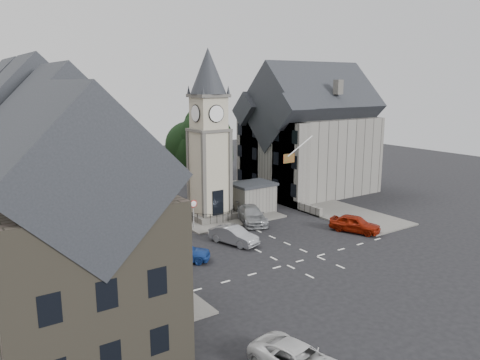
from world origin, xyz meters
TOP-DOWN VIEW (x-y plane):
  - ground at (0.00, 0.00)m, footprint 120.00×120.00m
  - pavement_west at (-12.50, 6.00)m, footprint 6.00×30.00m
  - pavement_east at (12.00, 8.00)m, footprint 6.00×26.00m
  - central_island at (1.50, 8.00)m, footprint 10.00×8.00m
  - road_markings at (0.00, -5.50)m, footprint 20.00×8.00m
  - clock_tower at (0.00, 7.99)m, footprint 4.86×4.86m
  - stone_shelter at (4.80, 7.50)m, footprint 4.30×3.30m
  - town_tree at (2.00, 13.00)m, footprint 7.20×7.20m
  - warning_sign_post at (-3.20, 5.43)m, footprint 0.70×0.19m
  - terrace_pink at (-15.50, 16.00)m, footprint 8.10×7.60m
  - terrace_cream at (-15.50, 8.00)m, footprint 8.10×7.60m
  - terrace_tudor at (-15.50, 0.00)m, footprint 8.10×7.60m
  - building_sw_stone at (-17.00, -9.00)m, footprint 8.60×7.60m
  - backdrop_west at (-12.00, 28.00)m, footprint 20.00×10.00m
  - east_building at (15.59, 11.00)m, footprint 14.40×11.40m
  - east_boundary_wall at (9.20, 10.00)m, footprint 0.40×16.00m
  - flagpole at (8.00, 4.00)m, footprint 3.68×0.10m
  - car_west_blue at (-7.50, -0.47)m, footprint 4.47×4.05m
  - car_west_silver at (-11.50, 5.19)m, footprint 4.52×4.33m
  - car_west_grey at (-8.48, 4.15)m, footprint 5.52×5.07m
  - car_island_silver at (-2.16, 0.50)m, footprint 2.75×4.65m
  - car_island_east at (2.50, 4.50)m, footprint 3.97×5.80m
  - car_east_red at (8.50, -3.00)m, footprint 3.38×4.82m
  - pedestrian at (11.12, 8.80)m, footprint 0.65×0.50m

SIDE VIEW (x-z plane):
  - ground at x=0.00m, z-range 0.00..0.00m
  - road_markings at x=0.00m, z-range 0.00..0.01m
  - pavement_west at x=-12.50m, z-range 0.00..0.14m
  - pavement_east at x=12.00m, z-range 0.00..0.14m
  - central_island at x=1.50m, z-range 0.00..0.16m
  - east_boundary_wall at x=9.20m, z-range 0.00..0.90m
  - car_west_grey at x=-8.48m, z-range 0.00..1.43m
  - car_island_silver at x=-2.16m, z-range 0.00..1.45m
  - car_west_blue at x=-7.50m, z-range 0.00..1.47m
  - car_east_red at x=8.50m, z-range 0.00..1.52m
  - car_west_silver at x=-11.50m, z-range 0.00..1.53m
  - car_island_east at x=2.50m, z-range 0.00..1.56m
  - pedestrian at x=11.12m, z-range 0.00..1.60m
  - stone_shelter at x=4.80m, z-range 0.01..3.09m
  - warning_sign_post at x=-3.20m, z-range 0.60..3.45m
  - backdrop_west at x=-12.00m, z-range 0.00..8.00m
  - building_sw_stone at x=-17.00m, z-range 0.15..10.55m
  - terrace_tudor at x=-15.50m, z-range 0.19..12.19m
  - east_building at x=15.59m, z-range -0.04..12.56m
  - terrace_pink at x=-15.50m, z-range 0.18..12.98m
  - terrace_cream at x=-15.50m, z-range 0.18..12.98m
  - town_tree at x=2.00m, z-range 1.57..12.37m
  - flagpole at x=8.00m, z-range 5.63..8.37m
  - clock_tower at x=0.00m, z-range 0.00..16.25m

